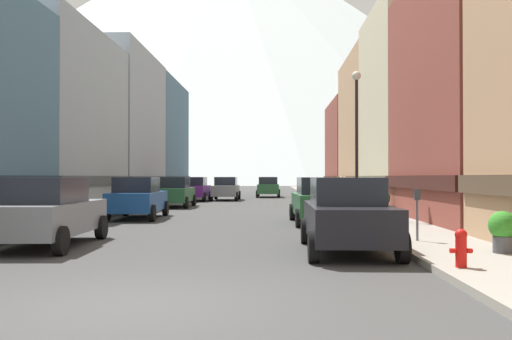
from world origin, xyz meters
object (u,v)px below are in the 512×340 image
(car_right_0, at_px, (347,214))
(pedestrian_0, at_px, (344,192))
(car_left_3, at_px, (195,189))
(parking_meter_near, at_px, (417,207))
(fire_hydrant_near, at_px, (461,247))
(potted_plant_0, at_px, (382,200))
(car_left_0, at_px, (47,212))
(car_left_2, at_px, (174,192))
(potted_plant_1, at_px, (503,229))
(streetlamp_right, at_px, (357,122))
(car_left_1, at_px, (138,198))
(car_driving_0, at_px, (226,188))
(car_right_1, at_px, (319,200))
(car_driving_1, at_px, (268,187))
(pedestrian_1, at_px, (341,191))

(car_right_0, bearing_deg, pedestrian_0, 82.69)
(car_left_3, relative_size, parking_meter_near, 3.32)
(fire_hydrant_near, distance_m, potted_plant_0, 14.93)
(car_left_0, distance_m, car_left_2, 17.99)
(car_left_0, xyz_separation_m, potted_plant_1, (10.80, -1.87, -0.24))
(car_left_0, xyz_separation_m, streetlamp_right, (9.15, 7.83, 3.09))
(car_left_0, bearing_deg, car_left_3, 90.01)
(potted_plant_0, relative_size, potted_plant_1, 1.15)
(car_left_0, height_order, fire_hydrant_near, car_left_0)
(car_left_1, distance_m, car_driving_0, 18.40)
(car_left_3, xyz_separation_m, potted_plant_1, (10.80, -28.16, -0.24))
(parking_meter_near, distance_m, potted_plant_0, 10.81)
(car_driving_0, relative_size, streetlamp_right, 0.75)
(car_right_1, distance_m, pedestrian_0, 11.62)
(fire_hydrant_near, bearing_deg, car_left_2, 113.04)
(car_driving_1, xyz_separation_m, potted_plant_0, (5.40, -22.79, -0.16))
(car_left_1, distance_m, potted_plant_1, 15.55)
(car_left_3, bearing_deg, parking_meter_near, -69.79)
(streetlamp_right, bearing_deg, car_left_0, -139.43)
(car_driving_0, distance_m, pedestrian_0, 12.11)
(car_right_0, relative_size, car_right_1, 0.99)
(car_left_0, relative_size, streetlamp_right, 0.76)
(car_left_0, relative_size, pedestrian_0, 2.68)
(car_left_2, xyz_separation_m, pedestrian_1, (10.05, 1.93, 0.03))
(car_left_3, height_order, pedestrian_1, pedestrian_1)
(car_left_2, height_order, pedestrian_1, pedestrian_1)
(car_left_1, height_order, streetlamp_right, streetlamp_right)
(potted_plant_0, bearing_deg, car_left_3, 125.37)
(car_left_2, distance_m, car_right_0, 20.18)
(car_left_3, height_order, potted_plant_0, car_left_3)
(fire_hydrant_near, height_order, pedestrian_1, pedestrian_1)
(parking_meter_near, distance_m, pedestrian_1, 19.58)
(car_left_2, height_order, car_driving_0, same)
(potted_plant_1, bearing_deg, car_right_0, 160.06)
(parking_meter_near, xyz_separation_m, pedestrian_0, (0.50, 18.04, -0.09))
(potted_plant_0, bearing_deg, car_left_2, 147.39)
(pedestrian_0, xyz_separation_m, streetlamp_right, (-0.90, -10.55, 3.07))
(potted_plant_0, bearing_deg, streetlamp_right, -116.93)
(car_driving_0, xyz_separation_m, parking_meter_near, (7.35, -27.25, 0.11))
(fire_hydrant_near, bearing_deg, pedestrian_0, 87.93)
(car_left_3, xyz_separation_m, car_right_0, (7.60, -27.00, 0.00))
(car_left_2, xyz_separation_m, car_right_0, (7.60, -18.69, 0.00))
(car_driving_1, bearing_deg, pedestrian_1, -71.57)
(car_right_0, relative_size, potted_plant_1, 4.86)
(car_right_0, xyz_separation_m, potted_plant_1, (3.20, -1.16, -0.24))
(car_left_0, height_order, car_left_2, same)
(car_left_2, xyz_separation_m, pedestrian_0, (10.05, 0.39, 0.02))
(car_left_1, xyz_separation_m, fire_hydrant_near, (9.25, -13.09, -0.37))
(car_left_3, distance_m, parking_meter_near, 27.65)
(car_driving_0, relative_size, pedestrian_1, 2.61)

